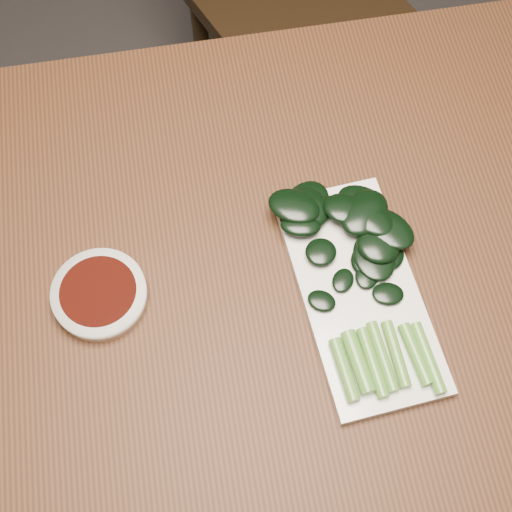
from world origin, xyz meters
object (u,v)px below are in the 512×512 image
object	(u,v)px
serving_plate	(359,293)
gai_lan	(351,249)
table	(263,302)
sauce_bowl	(100,295)

from	to	relation	value
serving_plate	gai_lan	world-z (taller)	gai_lan
table	gai_lan	world-z (taller)	gai_lan
table	sauce_bowl	xyz separation A→B (m)	(-0.20, 0.01, 0.09)
table	serving_plate	xyz separation A→B (m)	(0.11, -0.04, 0.08)
sauce_bowl	serving_plate	size ratio (longest dim) A/B	0.37
gai_lan	sauce_bowl	bearing A→B (deg)	-179.67
serving_plate	table	bearing A→B (deg)	160.81
table	sauce_bowl	bearing A→B (deg)	177.06
sauce_bowl	serving_plate	bearing A→B (deg)	-8.98
sauce_bowl	serving_plate	xyz separation A→B (m)	(0.32, -0.05, -0.01)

